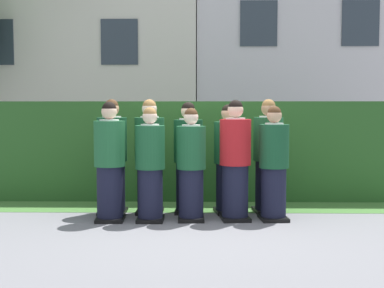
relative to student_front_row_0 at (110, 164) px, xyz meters
name	(u,v)px	position (x,y,z in m)	size (l,w,h in m)	color
ground_plane	(192,220)	(1.14, 0.05, -0.79)	(60.00, 60.00, 0.00)	slate
student_front_row_0	(110,164)	(0.00, 0.00, 0.00)	(0.43, 0.49, 1.65)	black
student_front_row_1	(150,167)	(0.56, -0.01, -0.04)	(0.41, 0.45, 1.58)	black
student_front_row_2	(191,167)	(1.13, 0.05, -0.04)	(0.41, 0.46, 1.57)	black
student_in_red_blazer	(235,163)	(1.74, 0.09, 0.01)	(0.44, 0.55, 1.68)	black
student_front_row_4	(274,166)	(2.28, 0.09, -0.03)	(0.41, 0.52, 1.59)	black
student_rear_row_0	(112,159)	(-0.05, 0.50, 0.02)	(0.44, 0.53, 1.70)	black
student_rear_row_1	(150,159)	(0.50, 0.52, 0.02)	(0.44, 0.49, 1.70)	black
student_rear_row_2	(188,160)	(1.07, 0.57, 0.00)	(0.43, 0.48, 1.66)	black
student_rear_row_3	(228,161)	(1.67, 0.56, -0.02)	(0.43, 0.54, 1.62)	black
student_rear_row_4	(268,159)	(2.27, 0.61, 0.02)	(0.44, 0.55, 1.70)	black
hedge	(193,150)	(1.14, 1.78, 0.05)	(7.00, 0.70, 1.68)	#285623
school_building_main	(79,35)	(-2.24, 7.81, 2.87)	(7.16, 4.71, 7.13)	beige
school_building_annex	(296,27)	(3.90, 7.51, 3.03)	(5.80, 3.90, 7.47)	silver
lawn_strip	(193,207)	(1.14, 0.98, -0.78)	(7.00, 0.90, 0.01)	#477A38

